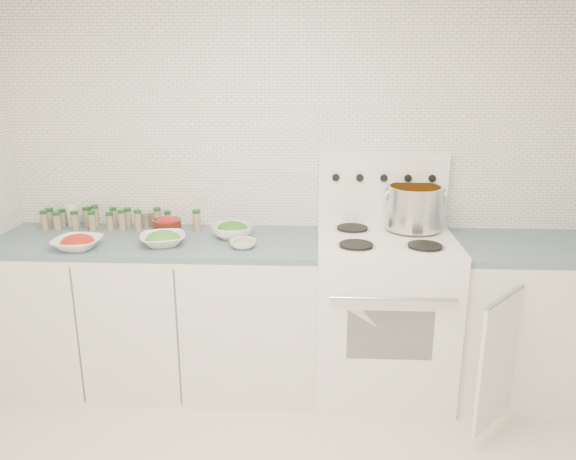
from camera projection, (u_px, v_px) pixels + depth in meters
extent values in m
cube|color=white|center=(302.00, 170.00, 3.36)|extent=(3.50, 0.02, 2.50)
cube|color=white|center=(161.00, 314.00, 3.33)|extent=(1.85, 0.62, 0.86)
cube|color=slate|center=(156.00, 242.00, 3.20)|extent=(1.85, 0.62, 0.03)
cube|color=white|center=(383.00, 316.00, 3.24)|extent=(0.76, 0.65, 0.92)
cube|color=black|center=(390.00, 335.00, 2.93)|extent=(0.45, 0.01, 0.28)
cylinder|color=silver|center=(393.00, 299.00, 2.83)|extent=(0.65, 0.02, 0.02)
cube|color=white|center=(387.00, 239.00, 3.11)|extent=(0.76, 0.65, 0.01)
cube|color=white|center=(382.00, 189.00, 3.33)|extent=(0.76, 0.06, 0.43)
cylinder|color=silver|center=(356.00, 246.00, 2.96)|extent=(0.21, 0.21, 0.01)
cylinder|color=black|center=(356.00, 245.00, 2.96)|extent=(0.18, 0.18, 0.01)
cylinder|color=silver|center=(425.00, 247.00, 2.95)|extent=(0.21, 0.21, 0.01)
cylinder|color=black|center=(425.00, 246.00, 2.95)|extent=(0.18, 0.18, 0.01)
cylinder|color=silver|center=(352.00, 229.00, 3.27)|extent=(0.21, 0.21, 0.01)
cylinder|color=black|center=(352.00, 228.00, 3.27)|extent=(0.18, 0.18, 0.01)
cylinder|color=silver|center=(415.00, 230.00, 3.25)|extent=(0.21, 0.21, 0.01)
cylinder|color=black|center=(415.00, 229.00, 3.25)|extent=(0.18, 0.18, 0.01)
cylinder|color=black|center=(336.00, 177.00, 3.29)|extent=(0.04, 0.02, 0.04)
cylinder|color=black|center=(360.00, 178.00, 3.28)|extent=(0.04, 0.02, 0.04)
cylinder|color=black|center=(384.00, 178.00, 3.28)|extent=(0.04, 0.02, 0.04)
cylinder|color=black|center=(408.00, 178.00, 3.27)|extent=(0.04, 0.02, 0.04)
cylinder|color=black|center=(432.00, 178.00, 3.26)|extent=(0.04, 0.02, 0.04)
cube|color=white|center=(526.00, 322.00, 3.23)|extent=(0.89, 0.62, 0.86)
cube|color=slate|center=(536.00, 248.00, 3.10)|extent=(0.89, 0.62, 0.03)
cube|color=white|center=(498.00, 362.00, 2.80)|extent=(0.28, 0.31, 0.70)
cylinder|color=silver|center=(414.00, 207.00, 3.22)|extent=(0.32, 0.32, 0.25)
cylinder|color=orange|center=(415.00, 189.00, 3.19)|extent=(0.29, 0.29, 0.03)
torus|color=silver|center=(386.00, 194.00, 3.20)|extent=(0.01, 0.08, 0.08)
torus|color=silver|center=(444.00, 195.00, 3.19)|extent=(0.01, 0.08, 0.08)
imported|color=white|center=(78.00, 244.00, 3.02)|extent=(0.27, 0.27, 0.06)
ellipsoid|color=red|center=(77.00, 241.00, 3.01)|extent=(0.18, 0.18, 0.08)
imported|color=white|center=(163.00, 240.00, 3.08)|extent=(0.31, 0.31, 0.06)
ellipsoid|color=#2C832B|center=(163.00, 238.00, 3.08)|extent=(0.18, 0.18, 0.08)
imported|color=white|center=(232.00, 231.00, 3.22)|extent=(0.29, 0.29, 0.07)
ellipsoid|color=#1E5919|center=(232.00, 228.00, 3.21)|extent=(0.17, 0.17, 0.08)
imported|color=white|center=(243.00, 244.00, 3.04)|extent=(0.18, 0.18, 0.05)
ellipsoid|color=#344E1F|center=(243.00, 242.00, 3.03)|extent=(0.10, 0.10, 0.05)
cylinder|color=#54140E|center=(167.00, 227.00, 3.29)|extent=(0.17, 0.17, 0.08)
ellipsoid|color=#AB150B|center=(167.00, 221.00, 3.28)|extent=(0.12, 0.12, 0.06)
cylinder|color=white|center=(73.00, 216.00, 3.43)|extent=(0.09, 0.09, 0.13)
cylinder|color=#AB9F90|center=(147.00, 219.00, 3.43)|extent=(0.09, 0.09, 0.09)
cylinder|color=gray|center=(50.00, 218.00, 3.46)|extent=(0.05, 0.05, 0.09)
cylinder|color=#14471C|center=(49.00, 210.00, 3.44)|extent=(0.05, 0.05, 0.02)
cylinder|color=gray|center=(63.00, 219.00, 3.44)|extent=(0.04, 0.04, 0.09)
cylinder|color=#14471C|center=(62.00, 211.00, 3.43)|extent=(0.04, 0.04, 0.02)
cylinder|color=gray|center=(87.00, 218.00, 3.43)|extent=(0.05, 0.05, 0.10)
cylinder|color=#14471C|center=(86.00, 209.00, 3.42)|extent=(0.05, 0.05, 0.02)
cylinder|color=gray|center=(96.00, 218.00, 3.42)|extent=(0.04, 0.04, 0.12)
cylinder|color=#14471C|center=(95.00, 207.00, 3.40)|extent=(0.04, 0.04, 0.02)
cylinder|color=gray|center=(114.00, 219.00, 3.43)|extent=(0.04, 0.04, 0.10)
cylinder|color=#14471C|center=(113.00, 209.00, 3.41)|extent=(0.04, 0.04, 0.02)
cylinder|color=gray|center=(128.00, 219.00, 3.42)|extent=(0.04, 0.04, 0.10)
cylinder|color=#14471C|center=(127.00, 210.00, 3.40)|extent=(0.04, 0.04, 0.02)
cylinder|color=gray|center=(158.00, 219.00, 3.41)|extent=(0.04, 0.04, 0.11)
cylinder|color=#14471C|center=(157.00, 209.00, 3.39)|extent=(0.04, 0.04, 0.02)
cylinder|color=gray|center=(168.00, 221.00, 3.41)|extent=(0.04, 0.04, 0.09)
cylinder|color=#14471C|center=(167.00, 213.00, 3.39)|extent=(0.04, 0.04, 0.02)
cylinder|color=gray|center=(44.00, 222.00, 3.37)|extent=(0.04, 0.04, 0.10)
cylinder|color=#14471C|center=(43.00, 212.00, 3.35)|extent=(0.04, 0.04, 0.02)
cylinder|color=gray|center=(57.00, 222.00, 3.37)|extent=(0.04, 0.04, 0.09)
cylinder|color=#14471C|center=(56.00, 214.00, 3.35)|extent=(0.05, 0.05, 0.02)
cylinder|color=gray|center=(75.00, 222.00, 3.36)|extent=(0.04, 0.04, 0.10)
cylinder|color=#14471C|center=(74.00, 213.00, 3.34)|extent=(0.04, 0.04, 0.02)
cylinder|color=gray|center=(92.00, 222.00, 3.35)|extent=(0.04, 0.04, 0.10)
cylinder|color=#14471C|center=(91.00, 213.00, 3.33)|extent=(0.04, 0.04, 0.02)
cylinder|color=gray|center=(110.00, 223.00, 3.35)|extent=(0.04, 0.04, 0.09)
cylinder|color=#14471C|center=(109.00, 214.00, 3.34)|extent=(0.04, 0.04, 0.02)
cylinder|color=gray|center=(122.00, 222.00, 3.34)|extent=(0.04, 0.04, 0.11)
cylinder|color=#14471C|center=(121.00, 211.00, 3.33)|extent=(0.04, 0.04, 0.02)
cylinder|color=gray|center=(138.00, 222.00, 3.33)|extent=(0.04, 0.04, 0.11)
cylinder|color=#14471C|center=(137.00, 212.00, 3.31)|extent=(0.04, 0.04, 0.02)
cylinder|color=gray|center=(197.00, 222.00, 3.33)|extent=(0.05, 0.05, 0.11)
cylinder|color=#14471C|center=(196.00, 211.00, 3.32)|extent=(0.05, 0.05, 0.02)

